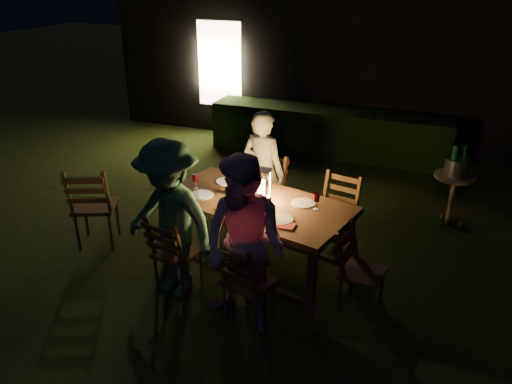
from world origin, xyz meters
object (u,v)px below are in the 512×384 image
at_px(ice_bucket, 457,167).
at_px(bottle_bucket_b, 462,163).
at_px(chair_spare, 97,219).
at_px(bottle_bucket_a, 453,164).
at_px(person_opp_right, 245,246).
at_px(chair_end, 360,284).
at_px(bottle_table, 236,183).
at_px(person_house_side, 263,172).
at_px(dining_table, 255,208).
at_px(chair_near_right, 248,295).
at_px(person_opp_left, 170,220).
at_px(side_table, 455,181).
at_px(lantern, 262,187).
at_px(chair_far_left, 261,208).
at_px(chair_far_right, 332,231).
at_px(chair_near_left, 177,265).

distance_m(ice_bucket, bottle_bucket_b, 0.08).
relative_size(chair_spare, bottle_bucket_a, 3.33).
relative_size(chair_spare, person_opp_right, 0.64).
height_order(chair_end, bottle_bucket_a, bottle_bucket_a).
bearing_deg(bottle_table, person_house_side, 90.61).
distance_m(dining_table, chair_near_right, 1.01).
relative_size(chair_end, person_opp_left, 0.54).
xyz_separation_m(chair_spare, side_table, (3.93, 2.08, 0.29)).
xyz_separation_m(chair_end, chair_spare, (-3.18, 0.11, 0.05)).
xyz_separation_m(chair_end, person_opp_left, (-1.82, -0.42, 0.56)).
height_order(lantern, ice_bucket, lantern).
bearing_deg(person_opp_right, dining_table, 118.76).
bearing_deg(chair_far_left, chair_spare, 49.70).
distance_m(dining_table, chair_far_right, 1.05).
relative_size(chair_near_right, chair_far_right, 0.96).
distance_m(chair_near_right, chair_spare, 2.34).
bearing_deg(chair_near_right, person_house_side, 123.91).
bearing_deg(side_table, person_opp_right, -121.28).
xyz_separation_m(chair_end, person_opp_right, (-0.95, -0.62, 0.57)).
distance_m(chair_far_left, person_opp_left, 1.67).
relative_size(ice_bucket, bottle_bucket_b, 0.94).
relative_size(chair_end, side_table, 1.29).
bearing_deg(chair_far_left, bottle_bucket_b, -135.51).
bearing_deg(bottle_bucket_a, person_house_side, -155.99).
xyz_separation_m(chair_far_left, ice_bucket, (2.22, 1.05, 0.49)).
height_order(person_opp_right, bottle_table, person_opp_right).
distance_m(chair_far_left, lantern, 1.11).
xyz_separation_m(dining_table, chair_near_left, (-0.61, -0.65, -0.47)).
distance_m(chair_end, bottle_bucket_b, 2.43).
relative_size(chair_far_left, ice_bucket, 3.40).
xyz_separation_m(chair_end, bottle_bucket_a, (0.71, 2.14, 0.58)).
xyz_separation_m(chair_far_left, chair_spare, (-1.72, -1.03, 0.01)).
bearing_deg(person_house_side, chair_far_left, 92.46).
distance_m(chair_far_right, bottle_table, 1.30).
distance_m(chair_far_left, side_table, 2.47).
xyz_separation_m(chair_near_right, chair_end, (0.94, 0.57, -0.01)).
bearing_deg(person_opp_left, chair_far_right, 57.85).
distance_m(chair_near_right, lantern, 1.16).
relative_size(chair_far_left, chair_spare, 0.96).
xyz_separation_m(dining_table, bottle_bucket_b, (2.01, 1.94, 0.10)).
bearing_deg(chair_spare, chair_near_left, -42.72).
bearing_deg(lantern, chair_end, -15.59).
bearing_deg(chair_end, bottle_bucket_b, 168.70).
distance_m(side_table, bottle_bucket_a, 0.25).
xyz_separation_m(chair_near_right, chair_spare, (-2.24, 0.68, 0.04)).
bearing_deg(chair_spare, chair_far_left, 7.27).
bearing_deg(person_opp_right, person_opp_left, 180.00).
xyz_separation_m(chair_spare, ice_bucket, (3.93, 2.08, 0.48)).
xyz_separation_m(side_table, bottle_bucket_a, (-0.05, -0.04, 0.24)).
height_order(chair_near_right, side_table, chair_near_right).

